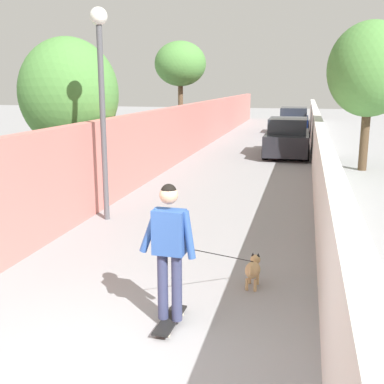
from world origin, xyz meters
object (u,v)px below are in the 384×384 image
object	(u,v)px
person_skateboarder	(169,242)
car_far	(293,121)
tree_right_far	(370,70)
tree_left_mid	(180,64)
skateboard	(170,320)
dog	(253,269)
tree_left_distant	(69,94)
car_near	(287,138)
lamp_post	(101,79)

from	to	relation	value
person_skateboarder	car_far	world-z (taller)	person_skateboarder
tree_right_far	tree_left_mid	bearing A→B (deg)	53.34
skateboard	car_far	distance (m)	23.69
skateboard	dog	xyz separation A→B (m)	(1.38, -0.86, 0.21)
tree_left_distant	tree_left_mid	bearing A→B (deg)	0.16
tree_left_mid	car_near	xyz separation A→B (m)	(-3.14, -5.38, -3.11)
skateboard	dog	bearing A→B (deg)	-31.97
tree_left_mid	car_far	distance (m)	8.51
tree_left_mid	skateboard	size ratio (longest dim) A/B	6.10
tree_right_far	lamp_post	distance (m)	9.83
lamp_post	skateboard	distance (m)	5.78
person_skateboarder	car_near	size ratio (longest dim) A/B	0.42
car_far	skateboard	bearing A→B (deg)	178.05
lamp_post	car_near	world-z (taller)	lamp_post
lamp_post	dog	size ratio (longest dim) A/B	2.62
car_near	car_far	world-z (taller)	same
tree_right_far	car_near	bearing A→B (deg)	43.13
person_skateboarder	car_near	distance (m)	14.74
skateboard	car_near	world-z (taller)	car_near
person_skateboarder	car_far	bearing A→B (deg)	-1.95
car_far	tree_left_distant	bearing A→B (deg)	162.83
tree_left_distant	car_far	size ratio (longest dim) A/B	0.98
dog	car_far	bearing A→B (deg)	0.15
tree_left_mid	lamp_post	distance (m)	13.82
tree_right_far	tree_left_distant	size ratio (longest dim) A/B	1.20
tree_left_mid	person_skateboarder	distance (m)	18.63
tree_left_mid	car_far	xyz separation A→B (m)	(5.81, -5.38, -3.11)
skateboard	car_near	bearing A→B (deg)	-3.13
car_near	dog	bearing A→B (deg)	-179.75
skateboard	car_far	bearing A→B (deg)	-1.95
car_near	person_skateboarder	bearing A→B (deg)	176.87
tree_left_mid	person_skateboarder	bearing A→B (deg)	-165.63
dog	car_far	distance (m)	22.29
car_far	dog	bearing A→B (deg)	-179.85
tree_right_far	car_near	distance (m)	4.73
car_near	car_far	xyz separation A→B (m)	(8.95, -0.00, 0.00)
tree_right_far	dog	distance (m)	11.23
lamp_post	person_skateboarder	xyz separation A→B (m)	(-4.19, -2.66, -1.93)
lamp_post	person_skateboarder	size ratio (longest dim) A/B	2.59
tree_right_far	skateboard	world-z (taller)	tree_right_far
person_skateboarder	dog	bearing A→B (deg)	-31.97
tree_left_distant	person_skateboarder	size ratio (longest dim) A/B	2.40
lamp_post	car_near	size ratio (longest dim) A/B	1.10
tree_left_mid	tree_left_distant	distance (m)	11.56
tree_left_distant	lamp_post	world-z (taller)	lamp_post
tree_left_mid	tree_right_far	bearing A→B (deg)	-126.66
tree_right_far	lamp_post	size ratio (longest dim) A/B	1.12
car_near	lamp_post	bearing A→B (deg)	161.77
tree_left_mid	dog	bearing A→B (deg)	-161.73
tree_left_distant	skateboard	bearing A→B (deg)	-144.44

